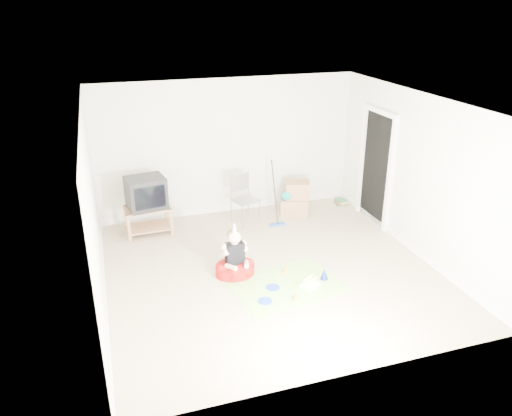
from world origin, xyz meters
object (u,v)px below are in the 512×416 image
object	(u,v)px
crt_tv	(146,193)
seated_woman	(235,263)
birthday_cake	(310,286)
tv_stand	(148,218)
folding_chair	(246,200)
cardboard_boxes	(295,199)

from	to	relation	value
crt_tv	seated_woman	xyz separation A→B (m)	(1.09, -1.88, -0.59)
seated_woman	birthday_cake	world-z (taller)	seated_woman
crt_tv	seated_woman	size ratio (longest dim) A/B	0.74
tv_stand	seated_woman	world-z (taller)	seated_woman
tv_stand	seated_woman	xyz separation A→B (m)	(1.09, -1.88, -0.10)
tv_stand	folding_chair	distance (m)	1.80
folding_chair	crt_tv	bearing A→B (deg)	177.11
tv_stand	seated_woman	bearing A→B (deg)	-59.90
tv_stand	birthday_cake	distance (m)	3.31
crt_tv	birthday_cake	size ratio (longest dim) A/B	1.97
folding_chair	seated_woman	world-z (taller)	folding_chair
cardboard_boxes	folding_chair	bearing A→B (deg)	-175.37
cardboard_boxes	birthday_cake	xyz separation A→B (m)	(-0.79, -2.59, -0.28)
tv_stand	folding_chair	size ratio (longest dim) A/B	0.87
tv_stand	cardboard_boxes	world-z (taller)	cardboard_boxes
crt_tv	folding_chair	distance (m)	1.82
tv_stand	seated_woman	distance (m)	2.18
cardboard_boxes	seated_woman	distance (m)	2.55
birthday_cake	seated_woman	bearing A→B (deg)	142.58
crt_tv	tv_stand	bearing A→B (deg)	125.92
seated_woman	crt_tv	bearing A→B (deg)	120.10
folding_chair	cardboard_boxes	bearing A→B (deg)	4.63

